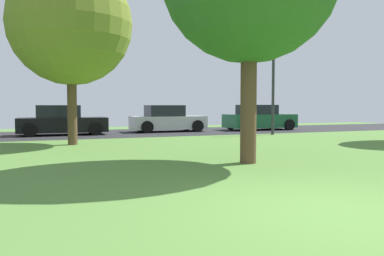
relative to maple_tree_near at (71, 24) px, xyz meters
name	(u,v)px	position (x,y,z in m)	size (l,w,h in m)	color
ground_plane	(338,212)	(2.56, -10.64, -4.33)	(44.00, 44.00, 0.00)	#547F38
road_strip	(116,133)	(2.56, 5.36, -4.33)	(44.00, 6.40, 0.01)	#28282B
maple_tree_near	(71,24)	(0.00, 0.00, 0.00)	(4.38, 4.38, 6.54)	brown
parked_car_black	(61,122)	(-0.12, 5.09, -3.68)	(4.13, 1.98, 1.44)	black
parked_car_silver	(167,120)	(5.40, 5.56, -3.68)	(4.01, 1.92, 1.45)	#B7B7BC
parked_car_green	(259,118)	(10.92, 5.09, -3.66)	(4.05, 2.10, 1.47)	#195633
street_lamp_post	(273,89)	(9.55, 1.56, -2.08)	(0.14, 0.14, 4.50)	#2D2D33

